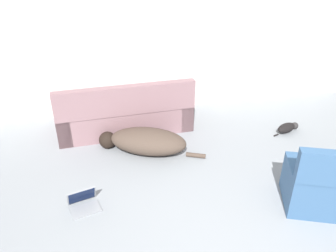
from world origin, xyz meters
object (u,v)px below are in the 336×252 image
Objects in this scene: cat at (287,128)px; side_chair at (316,184)px; couch at (125,113)px; laptop_open at (83,202)px; dog at (146,141)px.

side_chair is (-0.64, -1.61, 0.22)m from cat.
cat is at bearing 162.21° from couch.
couch is 1.88m from laptop_open.
laptop_open is (-0.87, -0.98, -0.11)m from dog.
cat is 1.37× the size of laptop_open.
couch is at bearing -28.99° from side_chair.
side_chair is (2.52, -0.53, 0.23)m from laptop_open.
couch is at bearing -50.48° from dog.
side_chair is (1.65, -1.51, 0.12)m from dog.
laptop_open is at bearing 72.81° from dog.
dog is 2.86× the size of cat.
cat is at bearing 3.94° from laptop_open.
side_chair reaches higher than laptop_open.
laptop_open is (-0.66, -1.74, -0.21)m from couch.
cat is at bearing -90.02° from side_chair.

